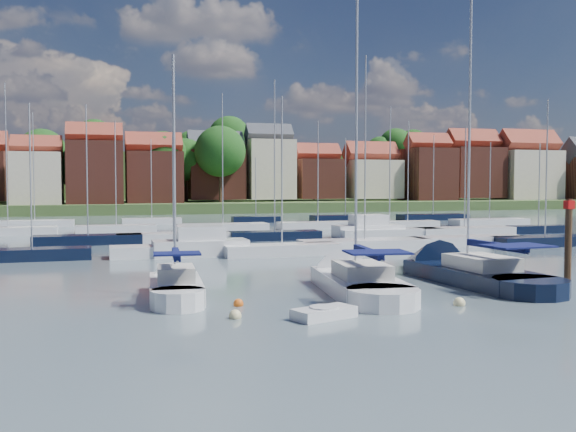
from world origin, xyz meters
name	(u,v)px	position (x,y,z in m)	size (l,w,h in m)	color
ground	(222,234)	(0.00, 40.00, 0.00)	(260.00, 260.00, 0.00)	#404F58
sailboat_left	(175,287)	(-8.98, 3.86, 0.37)	(3.08, 9.26, 12.50)	silver
sailboat_centre	(350,281)	(0.06, 3.44, 0.35)	(4.75, 12.71, 16.81)	silver
sailboat_navy	(453,272)	(6.99, 4.92, 0.34)	(4.60, 14.11, 19.13)	black
tender	(324,313)	(-3.83, -3.45, 0.22)	(2.86, 2.02, 0.56)	silver
timber_piling	(568,260)	(10.95, 0.21, 1.42)	(0.40, 0.40, 6.89)	#4C331E
buoy_b	(235,318)	(-7.27, -2.43, 0.00)	(0.52, 0.52, 0.52)	beige
buoy_c	(238,306)	(-6.60, 0.10, 0.00)	(0.45, 0.45, 0.45)	#D85914
buoy_d	(459,305)	(2.89, -2.56, 0.00)	(0.53, 0.53, 0.53)	beige
buoy_e	(380,275)	(3.43, 7.17, 0.00)	(0.44, 0.44, 0.44)	#D85914
buoy_f	(533,293)	(8.17, -0.71, 0.00)	(0.50, 0.50, 0.50)	beige
marina_field	(250,233)	(1.91, 35.15, 0.43)	(79.62, 41.41, 15.93)	silver
far_shore_town	(163,186)	(2.23, 132.67, 4.61)	(212.46, 90.00, 22.27)	#3B552A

